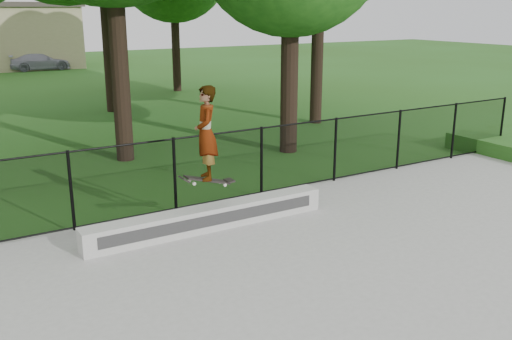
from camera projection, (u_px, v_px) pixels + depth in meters
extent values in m
plane|color=#275317|center=(494.00, 320.00, 7.53)|extent=(100.00, 100.00, 0.00)
cube|color=gray|center=(494.00, 318.00, 7.53)|extent=(14.00, 12.00, 0.06)
cube|color=#B9B8B3|center=(209.00, 218.00, 10.41)|extent=(4.69, 0.40, 0.43)
imported|color=#9B99AD|center=(40.00, 61.00, 37.14)|extent=(3.61, 1.64, 1.13)
cube|color=black|center=(207.00, 180.00, 10.08)|extent=(0.82, 0.23, 0.25)
imported|color=#C1F3FD|center=(206.00, 133.00, 9.85)|extent=(0.58, 0.70, 1.65)
cylinder|color=black|center=(71.00, 191.00, 10.20)|extent=(0.06, 0.06, 1.50)
cylinder|color=black|center=(175.00, 175.00, 11.18)|extent=(0.06, 0.06, 1.50)
cylinder|color=black|center=(261.00, 161.00, 12.17)|extent=(0.06, 0.06, 1.50)
cylinder|color=black|center=(335.00, 150.00, 13.16)|extent=(0.06, 0.06, 1.50)
cylinder|color=black|center=(399.00, 140.00, 14.15)|extent=(0.06, 0.06, 1.50)
cylinder|color=black|center=(454.00, 131.00, 15.14)|extent=(0.06, 0.06, 1.50)
cylinder|color=black|center=(502.00, 123.00, 16.13)|extent=(0.06, 0.06, 1.50)
cylinder|color=black|center=(262.00, 128.00, 11.98)|extent=(16.00, 0.04, 0.04)
cylinder|color=black|center=(261.00, 192.00, 12.37)|extent=(16.00, 0.04, 0.04)
cube|color=black|center=(261.00, 161.00, 12.17)|extent=(16.00, 0.01, 1.50)
cylinder|color=black|center=(119.00, 59.00, 14.70)|extent=(0.44, 0.44, 5.40)
cylinder|color=black|center=(289.00, 75.00, 15.74)|extent=(0.44, 0.44, 4.35)
cylinder|color=black|center=(317.00, 50.00, 19.69)|extent=(0.44, 0.44, 5.07)
cylinder|color=black|center=(108.00, 38.00, 21.83)|extent=(0.44, 0.44, 5.69)
cylinder|color=black|center=(176.00, 45.00, 27.53)|extent=(0.44, 0.44, 4.43)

